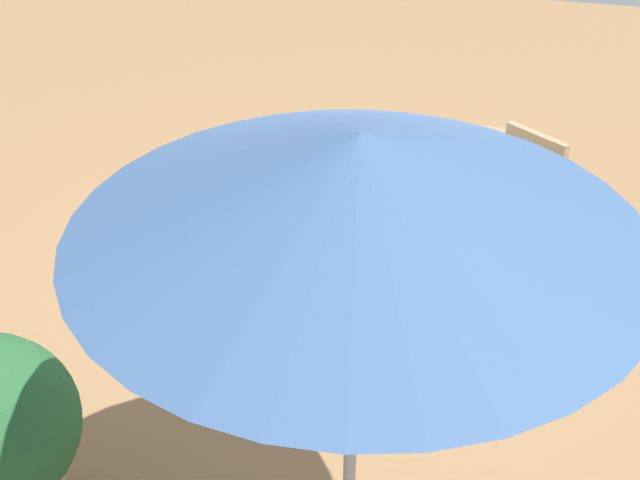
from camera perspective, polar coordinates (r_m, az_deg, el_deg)
ground_plane at (r=5.67m, az=0.00°, el=-3.10°), size 16.00×16.00×0.00m
round_bed at (r=5.49m, az=0.00°, el=-0.47°), size 2.00×2.00×0.61m
throw_pillow_0 at (r=4.99m, az=-5.58°, el=1.08°), size 0.49×0.31×0.21m
throw_pillow_1 at (r=4.81m, az=-2.66°, el=-0.43°), size 0.45×0.28×0.17m
throw_pillow_2 at (r=4.72m, az=1.50°, el=-0.92°), size 0.48×0.33×0.20m
throw_pillow_3 at (r=4.91m, az=5.00°, el=0.21°), size 0.50×0.34×0.16m
patio_chair at (r=6.06m, az=15.97°, el=4.33°), size 0.71×0.71×0.98m
patio_umbrella at (r=2.35m, az=2.86°, el=3.55°), size 1.84×1.84×2.39m
side_table at (r=6.99m, az=12.41°, el=5.78°), size 0.47×0.47×0.46m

